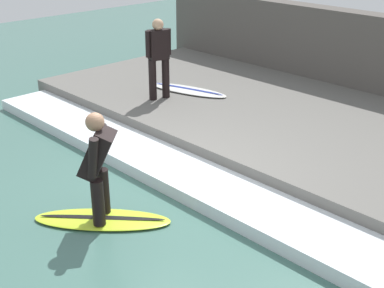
% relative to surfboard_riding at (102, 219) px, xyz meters
% --- Properties ---
extents(ground_plane, '(28.00, 28.00, 0.00)m').
position_rel_surfboard_riding_xyz_m(ground_plane, '(0.99, -0.13, -0.03)').
color(ground_plane, '#426B60').
extents(concrete_ledge, '(4.40, 10.91, 0.36)m').
position_rel_surfboard_riding_xyz_m(concrete_ledge, '(4.26, -0.13, 0.15)').
color(concrete_ledge, '#66635E').
rests_on(concrete_ledge, ground_plane).
extents(back_wall, '(0.50, 11.46, 1.89)m').
position_rel_surfboard_riding_xyz_m(back_wall, '(6.71, -0.13, 0.91)').
color(back_wall, '#544F49').
rests_on(back_wall, ground_plane).
extents(wave_foam_crest, '(0.99, 10.37, 0.20)m').
position_rel_surfboard_riding_xyz_m(wave_foam_crest, '(1.57, -0.13, 0.07)').
color(wave_foam_crest, silver).
rests_on(wave_foam_crest, ground_plane).
extents(surfboard_riding, '(1.63, 1.71, 0.07)m').
position_rel_surfboard_riding_xyz_m(surfboard_riding, '(0.00, 0.00, 0.00)').
color(surfboard_riding, '#BFE02D').
rests_on(surfboard_riding, ground_plane).
extents(surfer_riding, '(0.61, 0.62, 1.47)m').
position_rel_surfboard_riding_xyz_m(surfer_riding, '(-0.00, 0.00, 0.84)').
color(surfer_riding, black).
rests_on(surfer_riding, surfboard_riding).
extents(surfer_waiting_near, '(0.51, 0.31, 1.56)m').
position_rel_surfboard_riding_xyz_m(surfer_waiting_near, '(3.17, 2.50, 1.21)').
color(surfer_waiting_near, black).
rests_on(surfer_waiting_near, concrete_ledge).
extents(surfboard_waiting_near, '(0.94, 1.81, 0.07)m').
position_rel_surfboard_riding_xyz_m(surfboard_waiting_near, '(3.88, 2.42, 0.36)').
color(surfboard_waiting_near, white).
rests_on(surfboard_waiting_near, concrete_ledge).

